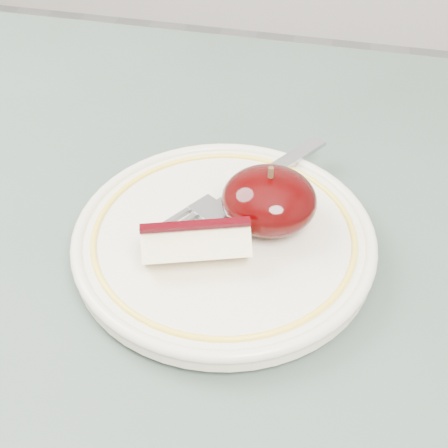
% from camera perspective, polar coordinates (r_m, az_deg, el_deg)
% --- Properties ---
extents(table, '(0.90, 0.90, 0.75)m').
position_cam_1_polar(table, '(0.47, -5.12, -19.70)').
color(table, brown).
rests_on(table, ground).
extents(plate, '(0.22, 0.22, 0.02)m').
position_cam_1_polar(plate, '(0.45, 0.00, -1.32)').
color(plate, beige).
rests_on(plate, table).
extents(apple_half, '(0.07, 0.06, 0.05)m').
position_cam_1_polar(apple_half, '(0.44, 4.14, 2.18)').
color(apple_half, black).
rests_on(apple_half, plate).
extents(apple_wedge, '(0.08, 0.05, 0.03)m').
position_cam_1_polar(apple_wedge, '(0.41, -2.57, -1.77)').
color(apple_wedge, '#FAECB8').
rests_on(apple_wedge, plate).
extents(fork, '(0.11, 0.16, 0.00)m').
position_cam_1_polar(fork, '(0.47, 1.81, 3.18)').
color(fork, '#96999E').
rests_on(fork, plate).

